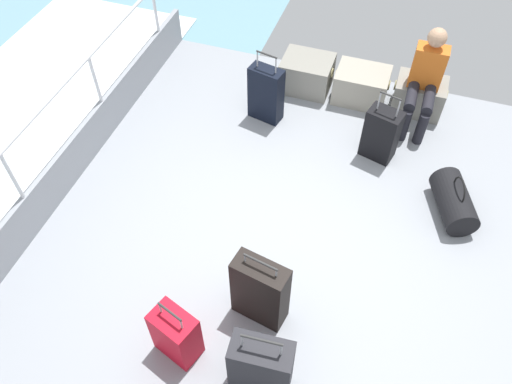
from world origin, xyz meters
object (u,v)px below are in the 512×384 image
Objects in this scene: cargo_crate_0 at (307,73)px; duffel_bag at (454,201)px; suitcase_3 at (381,134)px; passenger_seated at (425,78)px; cargo_crate_2 at (419,95)px; suitcase_2 at (176,334)px; cargo_crate_1 at (361,85)px; suitcase_1 at (260,291)px; suitcase_4 at (261,368)px; suitcase_0 at (266,94)px.

duffel_bag is (1.84, -1.41, -0.04)m from cargo_crate_0.
suitcase_3 reaches higher than duffel_bag.
passenger_seated is at bearing 66.84° from suitcase_3.
cargo_crate_2 is 3.84m from suitcase_2.
cargo_crate_0 is at bearing -179.98° from cargo_crate_1.
suitcase_2 is (-1.42, -3.38, -0.31)m from passenger_seated.
suitcase_3 is at bearing -67.39° from cargo_crate_1.
suitcase_2 is at bearing -102.06° from cargo_crate_1.
passenger_seated is at bearing 72.44° from suitcase_1.
suitcase_2 is at bearing 175.07° from suitcase_4.
cargo_crate_0 is at bearing 173.21° from passenger_seated.
passenger_seated reaches higher than suitcase_1.
suitcase_3 is at bearing 74.36° from suitcase_1.
cargo_crate_1 is 0.93× the size of duffel_bag.
suitcase_0 is at bearing 107.27° from suitcase_4.
duffel_bag is at bearing 60.70° from suitcase_4.
passenger_seated reaches higher than suitcase_4.
suitcase_2 is (-0.10, -3.54, 0.06)m from cargo_crate_0.
suitcase_2 reaches higher than duffel_bag.
cargo_crate_2 is (1.32, 0.02, -0.01)m from cargo_crate_0.
suitcase_1 is 1.15× the size of duffel_bag.
passenger_seated is at bearing 78.34° from suitcase_4.
cargo_crate_0 is at bearing 88.45° from suitcase_2.
cargo_crate_1 is 1.08× the size of cargo_crate_2.
suitcase_3 reaches higher than suitcase_2.
duffel_bag is at bearing -33.83° from suitcase_3.
passenger_seated is 3.02m from suitcase_1.
suitcase_4 is at bearing -72.73° from suitcase_0.
suitcase_0 reaches higher than cargo_crate_0.
passenger_seated is at bearing 17.59° from suitcase_0.
passenger_seated is (1.32, -0.16, 0.37)m from cargo_crate_0.
suitcase_0 reaches higher than duffel_bag.
suitcase_1 is at bearing -73.15° from suitcase_0.
suitcase_0 is at bearing 94.03° from suitcase_2.
cargo_crate_2 is 3.70m from suitcase_4.
suitcase_1 reaches higher than cargo_crate_1.
cargo_crate_1 is 1.84m from duffel_bag.
suitcase_3 is at bearing -108.79° from cargo_crate_2.
cargo_crate_1 is 3.62m from suitcase_2.
duffel_bag reaches higher than cargo_crate_0.
suitcase_2 is 0.72m from suitcase_4.
cargo_crate_2 is at bearing 90.00° from passenger_seated.
duffel_bag is (0.52, -1.44, -0.03)m from cargo_crate_2.
suitcase_4 is at bearing -90.76° from cargo_crate_1.
passenger_seated is 1.68× the size of suitcase_2.
cargo_crate_0 is 3.66m from suitcase_4.
suitcase_4 is at bearing -4.93° from suitcase_2.
suitcase_4 is (0.91, -2.93, -0.00)m from suitcase_0.
cargo_crate_2 is at bearing 109.76° from duffel_bag.
suitcase_1 is (0.71, -2.36, 0.02)m from suitcase_0.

